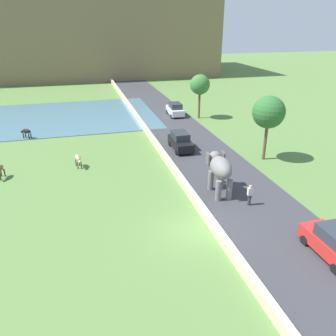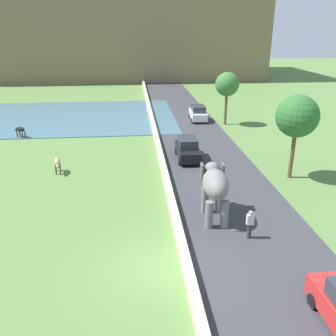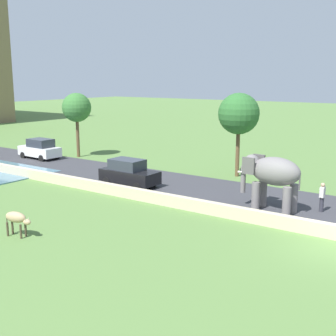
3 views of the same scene
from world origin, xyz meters
The scene contains 10 objects.
ground_plane centered at (0.00, 0.00, 0.00)m, with size 220.00×220.00×0.00m, color #567A3D.
road_surface centered at (5.00, 20.00, 0.03)m, with size 7.00×120.00×0.06m, color #38383D.
barrier_wall centered at (1.20, 18.00, 0.33)m, with size 0.40×110.00×0.66m, color beige.
elephant centered at (3.44, 4.29, 2.04)m, with size 1.57×3.51×2.99m.
person_beside_elephant centered at (4.80, 1.97, 0.87)m, with size 0.36×0.22×1.63m.
car_black centered at (3.43, 14.08, 0.90)m, with size 1.84×4.02×1.80m.
car_white centered at (6.57, 26.90, 0.90)m, with size 1.91×4.06×1.80m.
cow_tan centered at (-6.68, 12.15, 0.84)m, with size 0.64×1.42×1.15m.
tree_near centered at (9.32, 24.98, 4.40)m, with size 2.57×2.57×5.73m.
tree_mid centered at (10.26, 9.60, 4.51)m, with size 2.93×2.93×6.01m.
Camera 3 is at (-18.24, -4.25, 7.03)m, focal length 47.12 mm.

